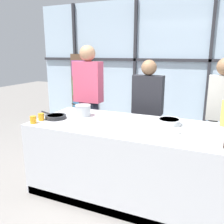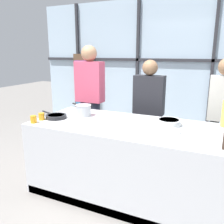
# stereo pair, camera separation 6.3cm
# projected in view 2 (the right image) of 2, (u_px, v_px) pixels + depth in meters

# --- Properties ---
(ground_plane) EXTENTS (18.00, 18.00, 0.00)m
(ground_plane) POSITION_uv_depth(u_px,v_px,m) (126.00, 192.00, 2.95)
(ground_plane) COLOR gray
(back_window_wall) EXTENTS (6.40, 0.10, 2.80)m
(back_window_wall) POSITION_uv_depth(u_px,v_px,m) (173.00, 67.00, 4.96)
(back_window_wall) COLOR silver
(back_window_wall) RESTS_ON ground_plane
(bookshelf) EXTENTS (0.47, 0.19, 1.66)m
(bookshelf) POSITION_uv_depth(u_px,v_px,m) (84.00, 89.00, 5.77)
(bookshelf) COLOR brown
(bookshelf) RESTS_ON ground_plane
(demo_island) EXTENTS (2.24, 1.00, 0.88)m
(demo_island) POSITION_uv_depth(u_px,v_px,m) (126.00, 160.00, 2.84)
(demo_island) COLOR silver
(demo_island) RESTS_ON ground_plane
(spectator_far_left) EXTENTS (0.46, 0.25, 1.80)m
(spectator_far_left) POSITION_uv_depth(u_px,v_px,m) (90.00, 94.00, 3.90)
(spectator_far_left) COLOR #232838
(spectator_far_left) RESTS_ON ground_plane
(spectator_center_left) EXTENTS (0.44, 0.22, 1.59)m
(spectator_center_left) POSITION_uv_depth(u_px,v_px,m) (149.00, 107.00, 3.53)
(spectator_center_left) COLOR black
(spectator_center_left) RESTS_ON ground_plane
(spectator_center_right) EXTENTS (0.37, 0.23, 1.63)m
(spectator_center_right) POSITION_uv_depth(u_px,v_px,m) (223.00, 110.00, 3.11)
(spectator_center_right) COLOR black
(spectator_center_right) RESTS_ON ground_plane
(frying_pan) EXTENTS (0.45, 0.26, 0.04)m
(frying_pan) POSITION_uv_depth(u_px,v_px,m) (56.00, 116.00, 2.99)
(frying_pan) COLOR #232326
(frying_pan) RESTS_ON demo_island
(saucepan) EXTENTS (0.35, 0.24, 0.15)m
(saucepan) POSITION_uv_depth(u_px,v_px,m) (83.00, 110.00, 3.09)
(saucepan) COLOR silver
(saucepan) RESTS_ON demo_island
(white_plate) EXTENTS (0.26, 0.26, 0.01)m
(white_plate) POSITION_uv_depth(u_px,v_px,m) (168.00, 131.00, 2.48)
(white_plate) COLOR white
(white_plate) RESTS_ON demo_island
(mixing_bowl) EXTENTS (0.27, 0.27, 0.07)m
(mixing_bowl) POSITION_uv_depth(u_px,v_px,m) (169.00, 122.00, 2.70)
(mixing_bowl) COLOR silver
(mixing_bowl) RESTS_ON demo_island
(juice_glass_near) EXTENTS (0.07, 0.07, 0.09)m
(juice_glass_near) POSITION_uv_depth(u_px,v_px,m) (34.00, 119.00, 2.78)
(juice_glass_near) COLOR orange
(juice_glass_near) RESTS_ON demo_island
(juice_glass_far) EXTENTS (0.07, 0.07, 0.09)m
(juice_glass_far) POSITION_uv_depth(u_px,v_px,m) (42.00, 116.00, 2.91)
(juice_glass_far) COLOR orange
(juice_glass_far) RESTS_ON demo_island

